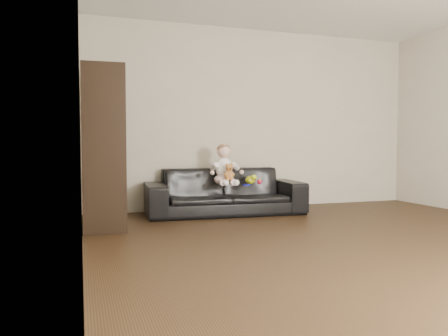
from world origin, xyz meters
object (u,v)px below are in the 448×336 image
object	(u,v)px
sofa	(225,191)
toy_rattle	(260,182)
cabinet	(104,149)
toy_blue_disc	(247,185)
toy_green	(250,180)
baby	(224,167)
teddy_bear	(229,172)

from	to	relation	value
sofa	toy_rattle	world-z (taller)	sofa
cabinet	toy_blue_disc	size ratio (longest dim) A/B	16.71
cabinet	toy_green	xyz separation A→B (m)	(1.90, 0.51, -0.42)
toy_blue_disc	sofa	bearing A→B (deg)	129.16
sofa	toy_green	xyz separation A→B (m)	(0.33, -0.10, 0.15)
baby	teddy_bear	world-z (taller)	baby
sofa	toy_green	bearing A→B (deg)	-14.40
toy_blue_disc	cabinet	bearing A→B (deg)	-168.87
cabinet	toy_rattle	xyz separation A→B (m)	(2.00, 0.43, -0.45)
sofa	cabinet	bearing A→B (deg)	-155.31
toy_green	baby	bearing A→B (deg)	-178.52
cabinet	teddy_bear	bearing A→B (deg)	14.58
toy_blue_disc	baby	bearing A→B (deg)	150.07
baby	toy_rattle	world-z (taller)	baby
teddy_bear	toy_rattle	distance (m)	0.49
baby	toy_blue_disc	bearing A→B (deg)	-13.27
toy_green	toy_rattle	distance (m)	0.13
teddy_bear	sofa	bearing A→B (deg)	90.76
sofa	toy_blue_disc	bearing A→B (deg)	-47.40
cabinet	baby	bearing A→B (deg)	20.27
cabinet	toy_rattle	size ratio (longest dim) A/B	26.36
toy_green	toy_rattle	world-z (taller)	toy_green
sofa	baby	bearing A→B (deg)	-106.63
sofa	baby	world-z (taller)	baby
baby	toy_blue_disc	size ratio (longest dim) A/B	5.07
baby	toy_rattle	size ratio (longest dim) A/B	7.99
baby	sofa	bearing A→B (deg)	86.58
cabinet	teddy_bear	xyz separation A→B (m)	(1.54, 0.34, -0.31)
cabinet	toy_blue_disc	bearing A→B (deg)	13.41
baby	toy_green	world-z (taller)	baby
toy_rattle	teddy_bear	bearing A→B (deg)	-168.45
sofa	toy_blue_disc	xyz separation A→B (m)	(0.21, -0.26, 0.10)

